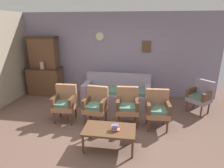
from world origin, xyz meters
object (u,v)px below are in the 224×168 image
object	(u,v)px
armchair_row_middle	(96,104)
armchair_by_doorway	(157,108)
side_cabinet	(46,81)
armchair_near_couch_end	(127,104)
wingback_chair_by_fireplace	(200,95)
coffee_table	(109,131)
book_stack_on_table	(115,128)
floral_couch	(117,94)
armchair_near_cabinet	(65,101)
vase_on_cabinet	(42,65)

from	to	relation	value
armchair_row_middle	armchair_by_doorway	xyz separation A→B (m)	(1.45, -0.01, 0.00)
side_cabinet	armchair_near_couch_end	world-z (taller)	side_cabinet
armchair_row_middle	wingback_chair_by_fireplace	distance (m)	2.83
wingback_chair_by_fireplace	armchair_by_doorway	bearing A→B (deg)	-141.43
coffee_table	book_stack_on_table	distance (m)	0.16
armchair_near_couch_end	coffee_table	world-z (taller)	armchair_near_couch_end
armchair_row_middle	coffee_table	bearing A→B (deg)	-63.02
floral_couch	armchair_near_couch_end	world-z (taller)	same
armchair_near_cabinet	armchair_row_middle	xyz separation A→B (m)	(0.80, -0.02, 0.00)
side_cabinet	armchair_by_doorway	size ratio (longest dim) A/B	1.28
vase_on_cabinet	armchair_near_couch_end	size ratio (longest dim) A/B	0.26
floral_couch	armchair_row_middle	bearing A→B (deg)	-107.36
armchair_row_middle	coffee_table	world-z (taller)	armchair_row_middle
armchair_near_cabinet	armchair_by_doorway	bearing A→B (deg)	-0.80
side_cabinet	vase_on_cabinet	size ratio (longest dim) A/B	4.93
armchair_row_middle	wingback_chair_by_fireplace	size ratio (longest dim) A/B	1.00
book_stack_on_table	side_cabinet	bearing A→B (deg)	135.93
armchair_near_couch_end	armchair_by_doorway	size ratio (longest dim) A/B	1.00
vase_on_cabinet	book_stack_on_table	xyz separation A→B (m)	(2.74, -2.51, -0.57)
vase_on_cabinet	wingback_chair_by_fireplace	bearing A→B (deg)	-6.78
side_cabinet	armchair_near_cabinet	size ratio (longest dim) A/B	1.28
vase_on_cabinet	armchair_by_doorway	bearing A→B (deg)	-23.19
wingback_chair_by_fireplace	armchair_near_cabinet	bearing A→B (deg)	-164.85
armchair_by_doorway	wingback_chair_by_fireplace	world-z (taller)	same
vase_on_cabinet	floral_couch	xyz separation A→B (m)	(2.51, -0.37, -0.72)
floral_couch	armchair_near_cabinet	size ratio (longest dim) A/B	2.21
side_cabinet	book_stack_on_table	size ratio (longest dim) A/B	7.72
armchair_by_doorway	floral_couch	bearing A→B (deg)	132.82
floral_couch	book_stack_on_table	xyz separation A→B (m)	(0.23, -2.14, 0.15)
armchair_near_couch_end	book_stack_on_table	size ratio (longest dim) A/B	6.02
side_cabinet	floral_couch	size ratio (longest dim) A/B	0.58
armchair_near_couch_end	side_cabinet	bearing A→B (deg)	150.80
floral_couch	coffee_table	bearing A→B (deg)	-86.90
side_cabinet	wingback_chair_by_fireplace	distance (m)	4.89
armchair_by_doorway	book_stack_on_table	xyz separation A→B (m)	(-0.85, -0.97, -0.02)
vase_on_cabinet	armchair_near_cabinet	xyz separation A→B (m)	(1.35, -1.51, -0.55)
armchair_row_middle	wingback_chair_by_fireplace	bearing A→B (deg)	19.80
side_cabinet	armchair_near_cabinet	distance (m)	2.17
side_cabinet	armchair_by_doorway	xyz separation A→B (m)	(3.62, -1.71, 0.03)
armchair_row_middle	armchair_near_couch_end	size ratio (longest dim) A/B	1.00
armchair_row_middle	armchair_near_couch_end	world-z (taller)	same
armchair_near_cabinet	floral_couch	bearing A→B (deg)	44.54
floral_couch	armchair_near_cabinet	xyz separation A→B (m)	(-1.16, -1.14, 0.17)
floral_couch	wingback_chair_by_fireplace	distance (m)	2.31
floral_couch	armchair_near_couch_end	size ratio (longest dim) A/B	2.21
side_cabinet	wingback_chair_by_fireplace	world-z (taller)	side_cabinet
wingback_chair_by_fireplace	floral_couch	bearing A→B (deg)	174.93
coffee_table	armchair_near_cabinet	bearing A→B (deg)	143.01
armchair_near_cabinet	wingback_chair_by_fireplace	size ratio (longest dim) A/B	1.00
floral_couch	book_stack_on_table	distance (m)	2.16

